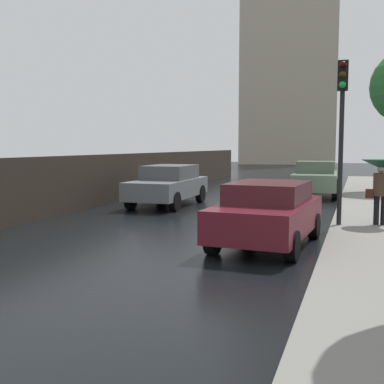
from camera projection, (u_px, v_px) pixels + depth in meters
The scene contains 6 objects.
car_grey_near_kerb at pixel (168, 184), 17.87m from camera, with size 1.87×4.30×1.48m.
car_maroon_mid_road at pixel (268, 212), 10.69m from camera, with size 2.05×4.00×1.40m.
car_green_behind_camera at pixel (315, 178), 21.27m from camera, with size 2.03×4.51×1.52m.
pedestrian_with_umbrella_near at pixel (381, 173), 12.58m from camera, with size 1.02×1.02×1.70m.
traffic_light at pixel (342, 112), 12.43m from camera, with size 0.26×0.39×4.21m.
distant_tower at pixel (288, 40), 60.15m from camera, with size 12.41×12.42×30.49m.
Camera 1 is at (4.66, -4.56, 2.21)m, focal length 45.48 mm.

